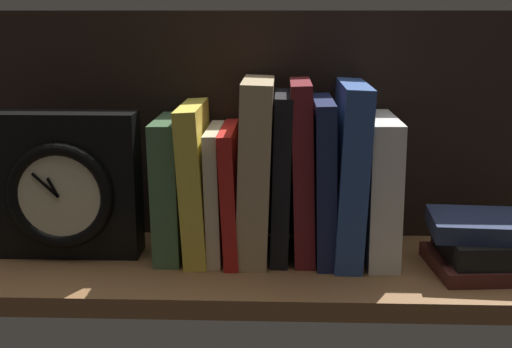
{
  "coord_description": "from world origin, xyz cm",
  "views": [
    {
      "loc": [
        0.59,
        -85.27,
        32.59
      ],
      "look_at": [
        -2.77,
        3.38,
        11.33
      ],
      "focal_mm": 47.25,
      "sensor_mm": 36.0,
      "label": 1
    }
  ],
  "objects_px": {
    "book_yellow_seinlanguage": "(196,180)",
    "book_cream_twain": "(216,192)",
    "book_navy_bierce": "(324,179)",
    "book_blue_modern": "(349,171)",
    "framed_clock": "(65,186)",
    "book_stack_side": "(498,245)",
    "book_maroon_dawkins": "(302,170)",
    "book_red_requiem": "(232,191)",
    "book_green_romantic": "(171,187)",
    "book_tan_shortstories": "(256,169)",
    "book_white_catcher": "(379,188)",
    "book_black_skeptic": "(281,176)"
  },
  "relations": [
    {
      "from": "book_red_requiem",
      "to": "book_blue_modern",
      "type": "bearing_deg",
      "value": 0.0
    },
    {
      "from": "book_red_requiem",
      "to": "book_tan_shortstories",
      "type": "xyz_separation_m",
      "value": [
        0.03,
        0.0,
        0.03
      ]
    },
    {
      "from": "book_yellow_seinlanguage",
      "to": "book_tan_shortstories",
      "type": "distance_m",
      "value": 0.08
    },
    {
      "from": "book_yellow_seinlanguage",
      "to": "book_blue_modern",
      "type": "distance_m",
      "value": 0.21
    },
    {
      "from": "book_white_catcher",
      "to": "book_stack_side",
      "type": "height_order",
      "value": "book_white_catcher"
    },
    {
      "from": "book_black_skeptic",
      "to": "book_navy_bierce",
      "type": "height_order",
      "value": "book_black_skeptic"
    },
    {
      "from": "book_green_romantic",
      "to": "book_tan_shortstories",
      "type": "xyz_separation_m",
      "value": [
        0.12,
        0.0,
        0.03
      ]
    },
    {
      "from": "book_cream_twain",
      "to": "book_blue_modern",
      "type": "bearing_deg",
      "value": 0.0
    },
    {
      "from": "book_stack_side",
      "to": "book_white_catcher",
      "type": "bearing_deg",
      "value": 161.23
    },
    {
      "from": "book_yellow_seinlanguage",
      "to": "book_cream_twain",
      "type": "bearing_deg",
      "value": 0.0
    },
    {
      "from": "book_cream_twain",
      "to": "book_tan_shortstories",
      "type": "height_order",
      "value": "book_tan_shortstories"
    },
    {
      "from": "book_yellow_seinlanguage",
      "to": "framed_clock",
      "type": "distance_m",
      "value": 0.18
    },
    {
      "from": "book_cream_twain",
      "to": "book_white_catcher",
      "type": "xyz_separation_m",
      "value": [
        0.22,
        0.0,
        0.01
      ]
    },
    {
      "from": "book_cream_twain",
      "to": "book_maroon_dawkins",
      "type": "distance_m",
      "value": 0.12
    },
    {
      "from": "book_maroon_dawkins",
      "to": "book_black_skeptic",
      "type": "bearing_deg",
      "value": 180.0
    },
    {
      "from": "book_maroon_dawkins",
      "to": "book_red_requiem",
      "type": "bearing_deg",
      "value": 180.0
    },
    {
      "from": "framed_clock",
      "to": "book_navy_bierce",
      "type": "bearing_deg",
      "value": 2.5
    },
    {
      "from": "book_tan_shortstories",
      "to": "book_navy_bierce",
      "type": "xyz_separation_m",
      "value": [
        0.09,
        0.0,
        -0.01
      ]
    },
    {
      "from": "book_red_requiem",
      "to": "book_white_catcher",
      "type": "relative_size",
      "value": 0.92
    },
    {
      "from": "book_navy_bierce",
      "to": "book_stack_side",
      "type": "xyz_separation_m",
      "value": [
        0.22,
        -0.05,
        -0.07
      ]
    },
    {
      "from": "book_yellow_seinlanguage",
      "to": "framed_clock",
      "type": "xyz_separation_m",
      "value": [
        -0.18,
        -0.02,
        -0.01
      ]
    },
    {
      "from": "book_black_skeptic",
      "to": "book_blue_modern",
      "type": "distance_m",
      "value": 0.09
    },
    {
      "from": "book_black_skeptic",
      "to": "book_red_requiem",
      "type": "bearing_deg",
      "value": 180.0
    },
    {
      "from": "framed_clock",
      "to": "book_stack_side",
      "type": "relative_size",
      "value": 1.07
    },
    {
      "from": "book_maroon_dawkins",
      "to": "book_green_romantic",
      "type": "bearing_deg",
      "value": 180.0
    },
    {
      "from": "book_yellow_seinlanguage",
      "to": "book_red_requiem",
      "type": "bearing_deg",
      "value": 0.0
    },
    {
      "from": "book_yellow_seinlanguage",
      "to": "book_red_requiem",
      "type": "height_order",
      "value": "book_yellow_seinlanguage"
    },
    {
      "from": "book_green_romantic",
      "to": "book_tan_shortstories",
      "type": "distance_m",
      "value": 0.12
    },
    {
      "from": "book_navy_bierce",
      "to": "book_yellow_seinlanguage",
      "type": "bearing_deg",
      "value": 180.0
    },
    {
      "from": "book_navy_bierce",
      "to": "book_stack_side",
      "type": "height_order",
      "value": "book_navy_bierce"
    },
    {
      "from": "book_red_requiem",
      "to": "book_green_romantic",
      "type": "bearing_deg",
      "value": 180.0
    },
    {
      "from": "book_tan_shortstories",
      "to": "book_navy_bierce",
      "type": "bearing_deg",
      "value": 0.0
    },
    {
      "from": "book_yellow_seinlanguage",
      "to": "book_maroon_dawkins",
      "type": "relative_size",
      "value": 0.87
    },
    {
      "from": "book_cream_twain",
      "to": "book_stack_side",
      "type": "xyz_separation_m",
      "value": [
        0.37,
        -0.05,
        -0.05
      ]
    },
    {
      "from": "book_yellow_seinlanguage",
      "to": "book_stack_side",
      "type": "relative_size",
      "value": 1.12
    },
    {
      "from": "book_maroon_dawkins",
      "to": "book_blue_modern",
      "type": "bearing_deg",
      "value": 0.0
    },
    {
      "from": "book_maroon_dawkins",
      "to": "book_blue_modern",
      "type": "relative_size",
      "value": 1.01
    },
    {
      "from": "book_black_skeptic",
      "to": "book_white_catcher",
      "type": "relative_size",
      "value": 1.16
    },
    {
      "from": "book_blue_modern",
      "to": "book_stack_side",
      "type": "xyz_separation_m",
      "value": [
        0.19,
        -0.05,
        -0.08
      ]
    },
    {
      "from": "book_maroon_dawkins",
      "to": "book_white_catcher",
      "type": "xyz_separation_m",
      "value": [
        0.1,
        0.0,
        -0.02
      ]
    },
    {
      "from": "book_yellow_seinlanguage",
      "to": "book_tan_shortstories",
      "type": "height_order",
      "value": "book_tan_shortstories"
    },
    {
      "from": "book_blue_modern",
      "to": "book_green_romantic",
      "type": "bearing_deg",
      "value": 180.0
    },
    {
      "from": "book_cream_twain",
      "to": "book_white_catcher",
      "type": "height_order",
      "value": "book_white_catcher"
    },
    {
      "from": "book_navy_bierce",
      "to": "book_blue_modern",
      "type": "xyz_separation_m",
      "value": [
        0.03,
        0.0,
        0.01
      ]
    },
    {
      "from": "book_green_romantic",
      "to": "book_yellow_seinlanguage",
      "type": "relative_size",
      "value": 0.91
    },
    {
      "from": "book_tan_shortstories",
      "to": "book_red_requiem",
      "type": "bearing_deg",
      "value": 180.0
    },
    {
      "from": "book_blue_modern",
      "to": "book_maroon_dawkins",
      "type": "bearing_deg",
      "value": 180.0
    },
    {
      "from": "book_maroon_dawkins",
      "to": "book_blue_modern",
      "type": "height_order",
      "value": "book_maroon_dawkins"
    },
    {
      "from": "book_maroon_dawkins",
      "to": "book_white_catcher",
      "type": "height_order",
      "value": "book_maroon_dawkins"
    },
    {
      "from": "book_cream_twain",
      "to": "book_maroon_dawkins",
      "type": "xyz_separation_m",
      "value": [
        0.12,
        0.0,
        0.03
      ]
    }
  ]
}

